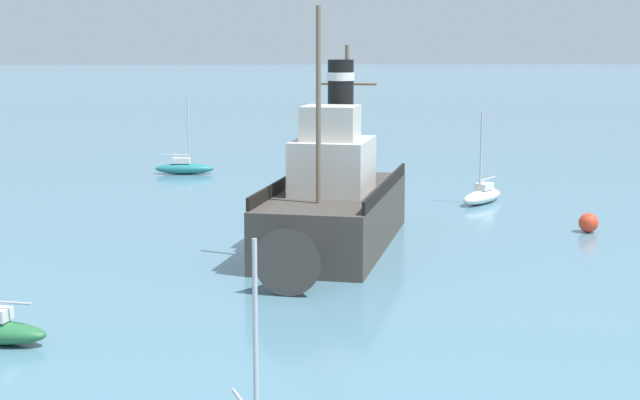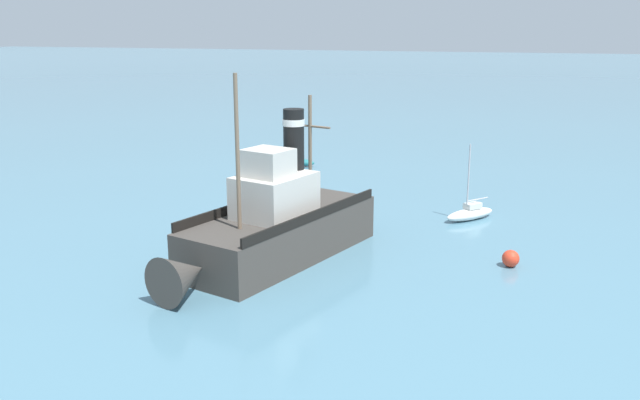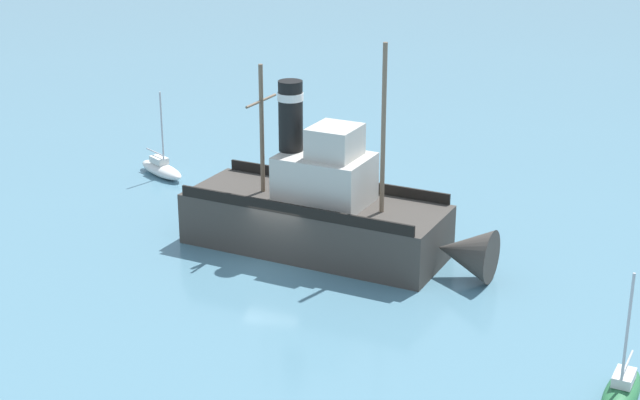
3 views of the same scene
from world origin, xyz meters
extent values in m
plane|color=teal|center=(0.00, 0.00, 0.00)|extent=(600.00, 600.00, 0.00)
cube|color=#423D38|center=(-1.84, 1.46, 1.20)|extent=(7.31, 12.72, 2.40)
cone|color=#423D38|center=(-0.01, 8.42, 1.20)|extent=(2.89, 2.92, 2.35)
cube|color=beige|center=(-1.71, 1.94, 3.50)|extent=(3.92, 4.63, 2.20)
cube|color=beige|center=(-1.59, 2.43, 5.30)|extent=(2.64, 2.49, 1.40)
cylinder|color=black|center=(-2.15, 0.30, 6.20)|extent=(1.10, 1.10, 3.20)
cylinder|color=silver|center=(-2.15, 0.30, 7.10)|extent=(1.16, 1.16, 0.35)
cylinder|color=#75604C|center=(-1.00, 4.65, 6.15)|extent=(0.20, 0.20, 7.50)
cylinder|color=#75604C|center=(-2.53, -1.15, 5.40)|extent=(0.20, 0.20, 6.00)
cylinder|color=#75604C|center=(-2.53, -1.15, 6.72)|extent=(2.54, 0.78, 0.12)
cube|color=black|center=(-3.93, 2.01, 2.65)|extent=(3.02, 11.06, 0.50)
cube|color=black|center=(0.24, 0.91, 2.65)|extent=(3.02, 11.06, 0.50)
ellipsoid|color=white|center=(-10.40, -9.23, 0.35)|extent=(3.22, 3.67, 0.70)
cube|color=silver|center=(-10.52, -9.39, 0.88)|extent=(1.18, 1.26, 0.36)
cylinder|color=#B7B7BC|center=(-10.21, -8.99, 2.80)|extent=(0.10, 0.10, 4.20)
cylinder|color=#B7B7BC|center=(-10.77, -9.70, 1.25)|extent=(1.18, 1.46, 0.08)
ellipsoid|color=#23757A|center=(6.49, -21.50, 0.35)|extent=(3.86, 1.32, 0.70)
cube|color=silver|center=(6.69, -21.51, 0.88)|extent=(1.13, 0.70, 0.36)
cylinder|color=#B7B7BC|center=(6.19, -21.48, 2.80)|extent=(0.10, 0.10, 4.20)
cylinder|color=#B7B7BC|center=(7.09, -21.54, 1.25)|extent=(1.80, 0.18, 0.08)
sphere|color=red|center=(-13.51, -1.05, 0.44)|extent=(0.89, 0.89, 0.89)
camera|label=1|loc=(0.72, 41.88, 8.65)|focal=55.00mm
camera|label=2|loc=(-15.25, 33.15, 11.99)|focal=38.00mm
camera|label=3|loc=(38.96, 10.32, 17.65)|focal=55.00mm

